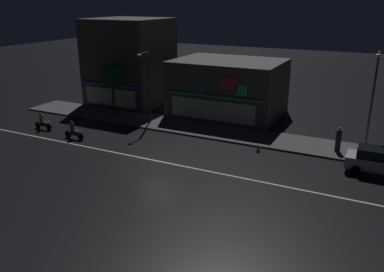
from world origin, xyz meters
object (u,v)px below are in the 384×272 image
at_px(parked_car_near_kerb, 380,161).
at_px(streetlamp_west, 148,81).
at_px(motorcycle_lead, 73,131).
at_px(pedestrian_on_sidewalk, 338,140).
at_px(traffic_cone, 258,148).
at_px(motorcycle_following, 42,122).
at_px(streetlamp_mid, 373,94).

bearing_deg(parked_car_near_kerb, streetlamp_west, -8.02).
bearing_deg(motorcycle_lead, pedestrian_on_sidewalk, 17.71).
bearing_deg(traffic_cone, motorcycle_following, -170.39).
bearing_deg(streetlamp_west, pedestrian_on_sidewalk, -0.45).
xyz_separation_m(streetlamp_west, parked_car_near_kerb, (19.37, -2.73, -3.06)).
distance_m(streetlamp_west, traffic_cone, 12.01).
bearing_deg(streetlamp_west, streetlamp_mid, 2.20).
bearing_deg(traffic_cone, motorcycle_lead, -164.96).
xyz_separation_m(pedestrian_on_sidewalk, motorcycle_lead, (-19.60, -6.26, -0.35)).
height_order(parked_car_near_kerb, motorcycle_following, parked_car_near_kerb).
bearing_deg(pedestrian_on_sidewalk, parked_car_near_kerb, -90.90).
relative_size(streetlamp_mid, traffic_cone, 13.32).
distance_m(streetlamp_west, motorcycle_following, 9.83).
distance_m(pedestrian_on_sidewalk, traffic_cone, 5.84).
bearing_deg(streetlamp_mid, streetlamp_west, -177.80).
distance_m(streetlamp_west, pedestrian_on_sidewalk, 16.69).
relative_size(streetlamp_west, traffic_cone, 11.52).
xyz_separation_m(parked_car_near_kerb, traffic_cone, (-8.21, 0.19, -0.59)).
height_order(streetlamp_west, parked_car_near_kerb, streetlamp_west).
bearing_deg(parked_car_near_kerb, motorcycle_following, 6.29).
distance_m(streetlamp_mid, pedestrian_on_sidewalk, 3.99).
bearing_deg(parked_car_near_kerb, traffic_cone, -1.33).
height_order(motorcycle_lead, motorcycle_following, same).
bearing_deg(streetlamp_mid, traffic_cone, -155.45).
xyz_separation_m(streetlamp_west, pedestrian_on_sidewalk, (16.43, -0.13, -2.94)).
bearing_deg(streetlamp_west, motorcycle_lead, -116.40).
height_order(streetlamp_west, pedestrian_on_sidewalk, streetlamp_west).
bearing_deg(motorcycle_following, pedestrian_on_sidewalk, 12.98).
xyz_separation_m(streetlamp_west, streetlamp_mid, (18.24, 0.70, 0.52)).
bearing_deg(streetlamp_west, traffic_cone, -12.81).
bearing_deg(motorcycle_following, streetlamp_west, 37.58).
bearing_deg(motorcycle_lead, motorcycle_following, 170.20).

